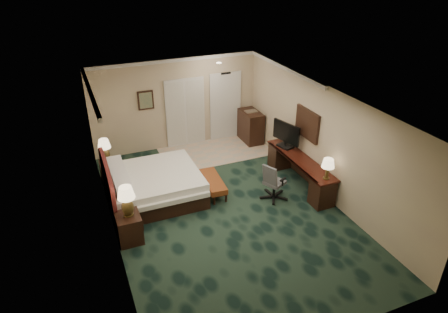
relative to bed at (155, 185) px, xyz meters
name	(u,v)px	position (x,y,z in m)	size (l,w,h in m)	color
floor	(225,210)	(1.35, -1.16, -0.33)	(5.00, 7.50, 0.00)	black
ceiling	(225,101)	(1.35, -1.16, 2.37)	(5.00, 7.50, 0.00)	white
wall_back	(176,104)	(1.35, 2.59, 1.02)	(5.00, 0.00, 2.70)	tan
wall_front	(327,276)	(1.35, -4.91, 1.02)	(5.00, 0.00, 2.70)	tan
wall_left	(108,182)	(-1.15, -1.16, 1.02)	(0.00, 7.50, 2.70)	tan
wall_right	(322,141)	(3.85, -1.16, 1.02)	(0.00, 7.50, 2.70)	tan
crown_molding	(225,103)	(1.35, -1.16, 2.32)	(5.00, 7.50, 0.10)	silver
tile_patch	(216,151)	(2.25, 1.74, -0.33)	(3.20, 1.70, 0.01)	#BDAF9D
headboard	(108,185)	(-1.09, -0.16, 0.37)	(0.12, 2.00, 1.40)	#491416
entry_door	(225,107)	(2.90, 2.56, 0.72)	(1.02, 0.06, 2.18)	silver
closet_doors	(185,113)	(1.60, 2.55, 0.72)	(1.20, 0.06, 2.10)	#BCB5A7
wall_art	(146,100)	(0.45, 2.55, 1.27)	(0.45, 0.06, 0.55)	#4C6C58
wall_mirror	(307,124)	(3.81, -0.56, 1.22)	(0.05, 0.95, 0.75)	white
bed	(155,185)	(0.00, 0.00, 0.00)	(2.11, 1.95, 0.67)	white
nightstand_near	(129,228)	(-0.89, -1.38, -0.03)	(0.49, 0.56, 0.61)	black
nightstand_far	(109,171)	(-0.92, 1.29, -0.07)	(0.43, 0.49, 0.53)	black
lamp_near	(127,201)	(-0.86, -1.35, 0.61)	(0.36, 0.36, 0.67)	black
lamp_far	(105,150)	(-0.95, 1.34, 0.51)	(0.33, 0.33, 0.62)	black
bed_bench	(213,186)	(1.36, -0.35, -0.14)	(0.41, 1.17, 0.40)	brown
desk	(299,172)	(3.55, -0.80, 0.03)	(0.54, 2.53, 0.73)	black
tv	(286,135)	(3.54, -0.05, 0.74)	(0.07, 0.89, 0.69)	black
desk_lamp	(328,169)	(3.58, -1.85, 0.65)	(0.30, 0.30, 0.52)	black
desk_chair	(275,181)	(2.65, -1.13, 0.15)	(0.56, 0.53, 0.97)	#505058
minibar	(251,126)	(3.54, 2.04, 0.15)	(0.51, 0.92, 0.97)	black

